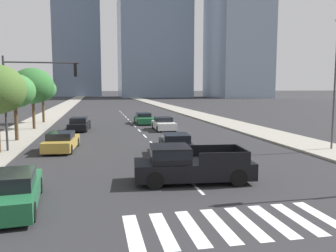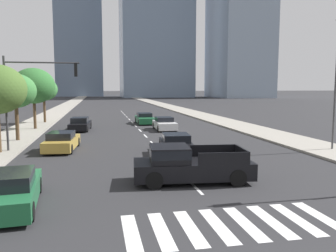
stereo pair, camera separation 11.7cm
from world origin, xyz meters
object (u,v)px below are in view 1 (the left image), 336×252
Objects in this scene: sedan_green_4 at (10,191)px; sedan_white_5 at (164,124)px; sedan_black_1 at (79,124)px; sedan_green_3 at (144,119)px; street_tree_second at (15,91)px; pickup_truck at (188,164)px; traffic_signal_far at (33,86)px; street_tree_third at (32,86)px; sedan_black_2 at (176,145)px; street_tree_fourth at (42,89)px; street_lamp_east at (335,76)px; sedan_gold_0 at (61,142)px.

sedan_white_5 is at bearing -29.47° from sedan_green_4.
sedan_black_1 is 0.96× the size of sedan_green_3.
street_tree_second reaches higher than sedan_green_3.
sedan_white_5 is at bearing -92.34° from pickup_truck.
traffic_signal_far is (-9.47, -16.16, 3.78)m from sedan_green_3.
sedan_green_4 is 0.78× the size of street_tree_third.
sedan_white_5 is (1.63, 12.48, 0.01)m from sedan_black_2.
street_tree_fourth is at bearing 90.00° from street_tree_third.
sedan_green_3 is at bearing -87.76° from pickup_truck.
sedan_green_3 is at bearing 18.32° from street_tree_third.
street_tree_third is at bearing -138.23° from sedan_black_2.
sedan_white_5 is at bearing -94.26° from sedan_black_1.
street_tree_third is (-21.70, 16.05, -0.63)m from street_lamp_east.
street_tree_second is at bearing -90.00° from street_tree_third.
street_tree_second is 7.71m from street_tree_third.
sedan_black_1 is 8.41m from sedan_white_5.
sedan_black_1 is 9.51m from street_tree_fourth.
street_lamp_east is 23.28m from street_tree_second.
sedan_green_4 is at bearing -84.94° from traffic_signal_far.
street_tree_third reaches higher than sedan_black_2.
traffic_signal_far is (-0.99, 11.17, 3.75)m from sedan_green_4.
street_tree_third reaches higher than sedan_green_3.
street_tree_fourth reaches higher than sedan_green_3.
pickup_truck is 21.03m from sedan_black_1.
street_tree_third reaches higher than sedan_black_1.
traffic_signal_far is at bearing 172.76° from sedan_black_1.
street_tree_second is (-21.70, 8.36, -1.06)m from street_lamp_east.
sedan_green_4 reaches higher than sedan_white_5.
street_lamp_east is 1.65× the size of street_tree_second.
sedan_black_1 is 11.96m from traffic_signal_far.
street_tree_third is (-11.14, 14.99, 3.82)m from sedan_black_2.
sedan_black_1 is at bearing -8.23° from sedan_green_4.
street_tree_fourth is at bearing -64.49° from pickup_truck.
sedan_black_2 is 13.74m from street_tree_second.
sedan_black_2 is 0.88× the size of street_tree_second.
street_tree_third is at bearing 22.53° from sedan_gold_0.
sedan_black_2 is 0.75× the size of street_tree_third.
street_tree_fourth is (-11.60, 2.61, 3.43)m from sedan_green_3.
sedan_gold_0 is at bearing -78.49° from street_tree_fourth.
street_tree_fourth is at bearing 90.00° from street_tree_second.
sedan_white_5 is at bearing 177.73° from sedan_black_2.
sedan_green_3 is 19.11m from traffic_signal_far.
pickup_truck is at bearing -3.34° from sedan_green_3.
street_tree_third is (-11.60, -3.84, 3.83)m from sedan_green_3.
traffic_signal_far is at bearing 0.30° from sedan_green_4.
pickup_truck is at bearing -7.69° from sedan_white_5.
sedan_black_1 is at bearing -98.75° from sedan_white_5.
street_tree_third is (-4.46, 1.21, 3.81)m from sedan_black_1.
street_tree_third reaches higher than pickup_truck.
pickup_truck is 7.33m from sedan_green_4.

